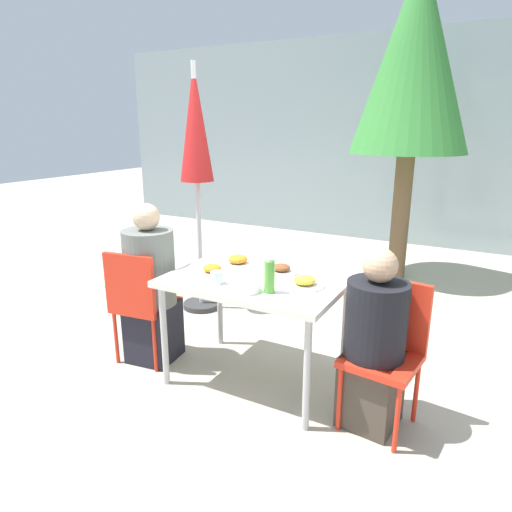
% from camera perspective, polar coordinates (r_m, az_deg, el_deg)
% --- Properties ---
extents(ground_plane, '(24.00, 24.00, 0.00)m').
position_cam_1_polar(ground_plane, '(3.36, 0.00, -15.08)').
color(ground_plane, '#B2A893').
extents(building_facade, '(10.00, 0.20, 3.00)m').
position_cam_1_polar(building_facade, '(7.19, 18.08, 13.50)').
color(building_facade, '#89999E').
rests_on(building_facade, ground).
extents(dining_table, '(1.16, 0.81, 0.76)m').
position_cam_1_polar(dining_table, '(3.06, 0.00, -3.94)').
color(dining_table, silver).
rests_on(dining_table, ground).
extents(chair_left, '(0.45, 0.45, 0.87)m').
position_cam_1_polar(chair_left, '(3.46, -14.36, -5.15)').
color(chair_left, red).
rests_on(chair_left, ground).
extents(person_left, '(0.37, 0.37, 1.21)m').
position_cam_1_polar(person_left, '(3.48, -12.99, -4.06)').
color(person_left, black).
rests_on(person_left, ground).
extents(chair_right, '(0.45, 0.45, 0.87)m').
position_cam_1_polar(chair_right, '(2.82, 16.09, -10.36)').
color(chair_right, red).
rests_on(chair_right, ground).
extents(person_right, '(0.35, 0.35, 1.09)m').
position_cam_1_polar(person_right, '(2.77, 14.52, -10.84)').
color(person_right, '#473D33').
rests_on(person_right, ground).
extents(closed_umbrella, '(0.36, 0.36, 2.26)m').
position_cam_1_polar(closed_umbrella, '(4.23, -7.53, 14.40)').
color(closed_umbrella, '#333333').
rests_on(closed_umbrella, ground).
extents(plate_0, '(0.22, 0.22, 0.06)m').
position_cam_1_polar(plate_0, '(3.13, 3.20, -1.70)').
color(plate_0, white).
rests_on(plate_0, dining_table).
extents(plate_1, '(0.26, 0.26, 0.07)m').
position_cam_1_polar(plate_1, '(3.30, -2.28, -0.66)').
color(plate_1, white).
rests_on(plate_1, dining_table).
extents(plate_2, '(0.25, 0.25, 0.07)m').
position_cam_1_polar(plate_2, '(2.88, 6.10, -3.29)').
color(plate_2, white).
rests_on(plate_2, dining_table).
extents(plate_3, '(0.23, 0.23, 0.06)m').
position_cam_1_polar(plate_3, '(3.12, -5.51, -1.77)').
color(plate_3, white).
rests_on(plate_3, dining_table).
extents(bottle, '(0.07, 0.07, 0.22)m').
position_cam_1_polar(bottle, '(2.74, 1.70, -2.54)').
color(bottle, '#51A338').
rests_on(bottle, dining_table).
extents(drinking_cup, '(0.08, 0.08, 0.08)m').
position_cam_1_polar(drinking_cup, '(2.92, -4.89, -2.71)').
color(drinking_cup, silver).
rests_on(drinking_cup, dining_table).
extents(salad_bowl, '(0.15, 0.15, 0.05)m').
position_cam_1_polar(salad_bowl, '(2.78, -0.98, -4.00)').
color(salad_bowl, white).
rests_on(salad_bowl, dining_table).
extents(tree_behind_left, '(1.26, 1.26, 3.43)m').
position_cam_1_polar(tree_behind_left, '(5.44, 19.23, 22.34)').
color(tree_behind_left, brown).
rests_on(tree_behind_left, ground).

